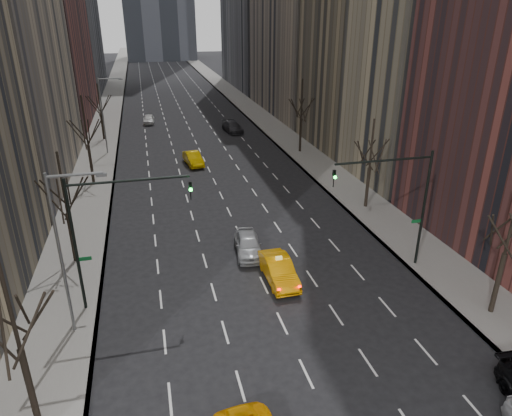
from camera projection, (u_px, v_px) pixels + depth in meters
sidewalk_left at (109, 113)px, 78.14m from camera, size 4.50×320.00×0.15m
sidewalk_right at (248, 107)px, 83.53m from camera, size 4.50×320.00×0.15m
tree_lw_a at (21, 350)px, 17.84m from camera, size 3.36×3.50×8.28m
tree_lw_b at (68, 213)px, 30.39m from camera, size 3.36×3.50×7.82m
tree_lw_c at (88, 146)px, 44.53m from camera, size 3.36×3.50×8.74m
tree_lw_d at (101, 114)px, 60.77m from camera, size 3.36×3.50×7.36m
tree_rw_a at (505, 254)px, 24.90m from camera, size 3.36×3.50×8.28m
tree_rw_b at (369, 168)px, 39.23m from camera, size 3.36×3.50×7.82m
tree_rw_c at (301, 120)px, 55.15m from camera, size 3.36×3.50×8.74m
traffic_mast_left at (104, 222)px, 24.97m from camera, size 6.69×0.39×8.00m
traffic_mast_right at (403, 193)px, 28.97m from camera, size 6.69×0.39×8.00m
streetlight_near at (65, 239)px, 22.76m from camera, size 2.83×0.22×9.00m
streetlight_far at (105, 108)px, 53.97m from camera, size 2.83×0.22×9.00m
taxi_sedan at (279, 270)px, 29.38m from camera, size 1.69×4.69×1.54m
silver_sedan_ahead at (248, 244)px, 32.65m from camera, size 2.26×4.62×1.52m
far_taxi at (193, 159)px, 51.81m from camera, size 2.13×4.63×1.47m
far_suv_grey at (233, 127)px, 66.03m from camera, size 2.70×5.30×1.47m
far_car_white at (149, 119)px, 71.06m from camera, size 1.89×4.14×1.38m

